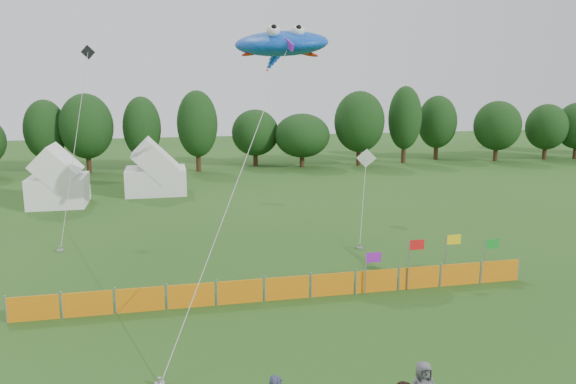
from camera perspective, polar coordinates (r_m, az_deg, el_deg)
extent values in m
cylinder|color=#382314|center=(60.92, -23.21, 2.91)|extent=(0.50, 0.50, 2.38)
ellipsoid|color=black|center=(60.60, -23.43, 5.82)|extent=(4.09, 4.09, 5.35)
cylinder|color=#382314|center=(59.47, -19.59, 3.09)|extent=(0.50, 0.50, 2.57)
ellipsoid|color=black|center=(59.13, -19.80, 6.31)|extent=(5.20, 5.20, 5.79)
cylinder|color=#382314|center=(58.98, -14.47, 3.27)|extent=(0.50, 0.50, 2.46)
ellipsoid|color=black|center=(58.63, -14.62, 6.38)|extent=(3.78, 3.78, 5.55)
cylinder|color=#382314|center=(57.62, -9.09, 3.40)|extent=(0.50, 0.50, 2.66)
ellipsoid|color=black|center=(57.25, -9.20, 6.85)|extent=(4.05, 4.05, 5.99)
cylinder|color=#382314|center=(60.90, -3.32, 3.62)|extent=(0.50, 0.50, 1.98)
ellipsoid|color=black|center=(60.61, -3.35, 6.04)|extent=(5.06, 5.06, 4.46)
cylinder|color=#382314|center=(59.92, 1.44, 3.45)|extent=(0.50, 0.50, 1.86)
ellipsoid|color=black|center=(59.64, 1.45, 5.76)|extent=(5.86, 5.86, 4.18)
cylinder|color=#382314|center=(61.49, 7.19, 3.92)|extent=(0.50, 0.50, 2.62)
ellipsoid|color=black|center=(61.15, 7.27, 7.10)|extent=(5.41, 5.41, 5.89)
cylinder|color=#382314|center=(64.08, 11.66, 4.15)|extent=(0.50, 0.50, 2.78)
ellipsoid|color=black|center=(63.75, 11.79, 7.39)|extent=(3.67, 3.67, 6.26)
cylinder|color=#382314|center=(67.90, 14.80, 4.24)|extent=(0.50, 0.50, 2.42)
ellipsoid|color=black|center=(67.60, 14.93, 6.90)|extent=(4.46, 4.46, 5.44)
cylinder|color=#382314|center=(68.54, 20.34, 3.90)|extent=(0.50, 0.50, 2.24)
ellipsoid|color=black|center=(68.26, 20.51, 6.33)|extent=(5.26, 5.26, 5.03)
cylinder|color=#382314|center=(72.20, 24.62, 3.87)|extent=(0.50, 0.50, 2.10)
ellipsoid|color=black|center=(71.95, 24.80, 6.03)|extent=(4.74, 4.74, 4.73)
cylinder|color=#382314|center=(74.16, 27.16, 3.84)|extent=(0.50, 0.50, 2.16)
cube|color=white|center=(44.80, -22.27, 0.14)|extent=(3.97, 3.97, 2.18)
cube|color=white|center=(47.00, -13.25, 1.12)|extent=(4.76, 3.81, 2.09)
cube|color=orange|center=(24.08, -24.49, -10.71)|extent=(1.90, 0.06, 1.00)
cube|color=orange|center=(23.72, -19.69, -10.66)|extent=(1.90, 0.06, 1.00)
cube|color=orange|center=(23.53, -14.78, -10.54)|extent=(1.90, 0.06, 1.00)
cube|color=orange|center=(23.51, -9.83, -10.34)|extent=(1.90, 0.06, 1.00)
cube|color=orange|center=(23.66, -4.91, -10.07)|extent=(1.90, 0.06, 1.00)
cube|color=orange|center=(23.97, -0.10, -9.73)|extent=(1.90, 0.06, 1.00)
cube|color=orange|center=(24.45, 4.55, -9.34)|extent=(1.90, 0.06, 1.00)
cube|color=orange|center=(25.07, 8.98, -8.91)|extent=(1.90, 0.06, 1.00)
cube|color=orange|center=(25.84, 13.16, -8.46)|extent=(1.90, 0.06, 1.00)
cube|color=orange|center=(26.73, 17.08, -7.99)|extent=(1.90, 0.06, 1.00)
cube|color=orange|center=(27.74, 20.71, -7.53)|extent=(1.90, 0.06, 1.00)
cylinder|color=gray|center=(24.63, 7.87, -8.20)|extent=(0.06, 0.06, 1.85)
cube|color=purple|center=(24.52, 8.69, -6.58)|extent=(0.70, 0.02, 0.45)
cylinder|color=gray|center=(25.34, 12.13, -7.29)|extent=(0.06, 0.06, 2.27)
cube|color=red|center=(25.21, 12.94, -5.25)|extent=(0.70, 0.02, 0.45)
cylinder|color=gray|center=(26.56, 15.70, -6.60)|extent=(0.06, 0.06, 2.27)
cube|color=yellow|center=(26.47, 16.48, -4.65)|extent=(0.70, 0.02, 0.45)
cylinder|color=gray|center=(27.64, 19.31, -6.50)|extent=(0.06, 0.06, 1.91)
cube|color=#148C26|center=(27.62, 20.03, -4.99)|extent=(0.70, 0.02, 0.45)
ellipsoid|color=blue|center=(31.25, -0.72, 14.85)|extent=(6.53, 6.15, 1.82)
sphere|color=white|center=(30.06, -1.53, 16.07)|extent=(0.73, 0.73, 0.73)
sphere|color=white|center=(30.33, 0.98, 16.03)|extent=(0.73, 0.73, 0.73)
ellipsoid|color=red|center=(31.14, -3.36, 13.96)|extent=(1.53, 0.67, 0.24)
ellipsoid|color=red|center=(31.70, 1.76, 13.93)|extent=(1.53, 0.67, 0.24)
cube|color=purple|center=(29.29, 0.10, 14.75)|extent=(0.37, 0.96, 0.70)
cylinder|color=#A5A5A5|center=(22.88, -4.88, 1.87)|extent=(6.83, 12.90, 10.76)
cube|color=white|center=(37.70, 7.96, 3.42)|extent=(1.30, 0.36, 1.30)
cylinder|color=#A5A5A5|center=(34.35, 7.65, -0.73)|extent=(2.86, 6.95, 4.04)
cube|color=gray|center=(31.21, 7.27, -5.66)|extent=(0.30, 0.30, 0.10)
cube|color=black|center=(38.91, -19.66, 13.24)|extent=(0.92, 0.26, 0.92)
cylinder|color=#A5A5A5|center=(35.42, -20.81, 4.60)|extent=(1.27, 7.54, 10.87)
cube|color=gray|center=(32.89, -22.14, -5.54)|extent=(0.30, 0.30, 0.10)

